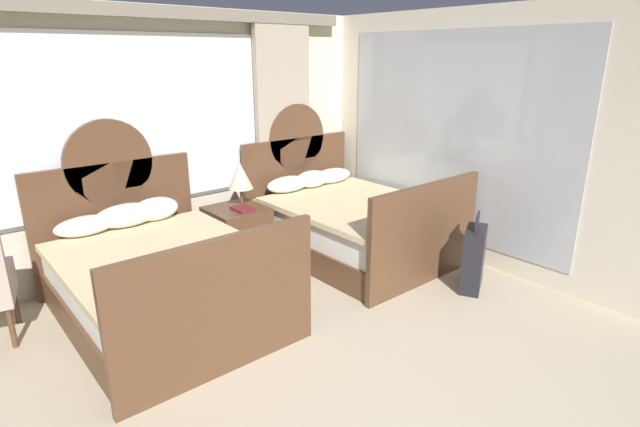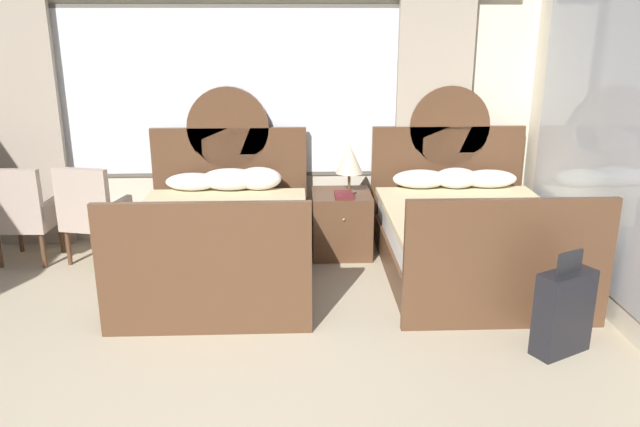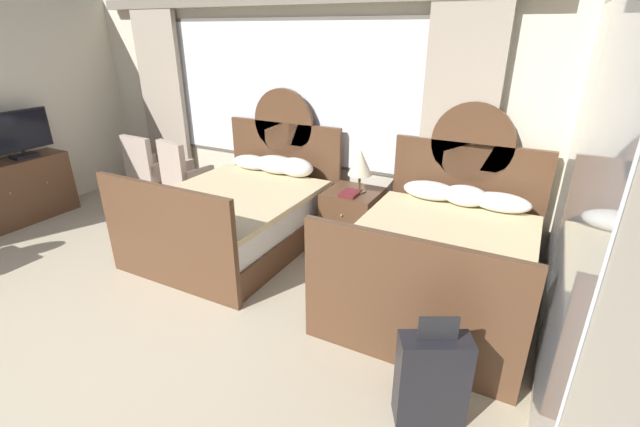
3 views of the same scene
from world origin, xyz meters
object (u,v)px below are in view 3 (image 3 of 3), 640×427
object	(u,v)px
dresser_minibar	(1,196)
table_lamp_on_nightstand	(360,163)
nightstand_between_beds	(352,217)
armchair_by_window_centre	(148,167)
suitcase_on_floor	(432,379)
tv_flatscreen	(19,134)
armchair_by_window_left	(183,173)
book_on_nightstand	(350,193)
bed_near_mirror	(441,257)
bed_near_window	(241,212)

from	to	relation	value
dresser_minibar	table_lamp_on_nightstand	bearing A→B (deg)	21.27
nightstand_between_beds	dresser_minibar	size ratio (longest dim) A/B	0.38
nightstand_between_beds	armchair_by_window_centre	bearing A→B (deg)	-177.56
dresser_minibar	suitcase_on_floor	bearing A→B (deg)	-4.68
tv_flatscreen	armchair_by_window_left	size ratio (longest dim) A/B	0.80
suitcase_on_floor	book_on_nightstand	bearing A→B (deg)	126.31
table_lamp_on_nightstand	armchair_by_window_left	xyz separation A→B (m)	(-2.51, -0.13, -0.46)
armchair_by_window_left	suitcase_on_floor	distance (m)	4.33
dresser_minibar	armchair_by_window_centre	bearing A→B (deg)	57.19
bed_near_mirror	table_lamp_on_nightstand	bearing A→B (deg)	151.36
book_on_nightstand	bed_near_window	bearing A→B (deg)	-157.99
bed_near_window	armchair_by_window_left	world-z (taller)	bed_near_window
bed_near_mirror	dresser_minibar	size ratio (longest dim) A/B	1.28
bed_near_mirror	armchair_by_window_centre	distance (m)	4.27
book_on_nightstand	bed_near_mirror	bearing A→B (deg)	-22.61
armchair_by_window_centre	dresser_minibar	bearing A→B (deg)	-122.81
nightstand_between_beds	armchair_by_window_left	distance (m)	2.45
table_lamp_on_nightstand	suitcase_on_floor	xyz separation A→B (m)	(1.37, -2.05, -0.66)
bed_near_mirror	bed_near_window	bearing A→B (deg)	179.93
nightstand_between_beds	table_lamp_on_nightstand	size ratio (longest dim) A/B	1.30
tv_flatscreen	armchair_by_window_centre	size ratio (longest dim) A/B	0.80
dresser_minibar	armchair_by_window_left	size ratio (longest dim) A/B	1.70
bed_near_window	suitcase_on_floor	size ratio (longest dim) A/B	2.75
dresser_minibar	suitcase_on_floor	distance (m)	5.50
armchair_by_window_left	table_lamp_on_nightstand	bearing A→B (deg)	2.91
book_on_nightstand	table_lamp_on_nightstand	bearing A→B (deg)	62.70
nightstand_between_beds	table_lamp_on_nightstand	world-z (taller)	table_lamp_on_nightstand
bed_near_window	armchair_by_window_left	size ratio (longest dim) A/B	2.18
bed_near_mirror	book_on_nightstand	distance (m)	1.25
bed_near_window	tv_flatscreen	bearing A→B (deg)	-167.54
nightstand_between_beds	suitcase_on_floor	size ratio (longest dim) A/B	0.82
table_lamp_on_nightstand	book_on_nightstand	world-z (taller)	table_lamp_on_nightstand
armchair_by_window_left	bed_near_mirror	bearing A→B (deg)	-7.29
bed_near_mirror	armchair_by_window_left	distance (m)	3.61
nightstand_between_beds	tv_flatscreen	xyz separation A→B (m)	(-4.02, -1.22, 0.79)
book_on_nightstand	armchair_by_window_left	xyz separation A→B (m)	(-2.45, -0.01, -0.13)
nightstand_between_beds	dresser_minibar	world-z (taller)	dresser_minibar
armchair_by_window_left	nightstand_between_beds	bearing A→B (deg)	3.06
table_lamp_on_nightstand	bed_near_window	bearing A→B (deg)	-154.42
tv_flatscreen	book_on_nightstand	bearing A→B (deg)	15.29
bed_near_mirror	tv_flatscreen	xyz separation A→B (m)	(-5.17, -0.63, 0.73)
bed_near_window	dresser_minibar	xyz separation A→B (m)	(-2.90, -1.02, 0.03)
bed_near_mirror	armchair_by_window_left	bearing A→B (deg)	172.71
armchair_by_window_left	suitcase_on_floor	world-z (taller)	armchair_by_window_left
bed_near_window	nightstand_between_beds	distance (m)	1.28
bed_near_window	armchair_by_window_left	bearing A→B (deg)	160.61
bed_near_window	dresser_minibar	distance (m)	3.08
book_on_nightstand	tv_flatscreen	bearing A→B (deg)	-164.71
book_on_nightstand	armchair_by_window_centre	size ratio (longest dim) A/B	0.27
bed_near_mirror	nightstand_between_beds	bearing A→B (deg)	152.81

